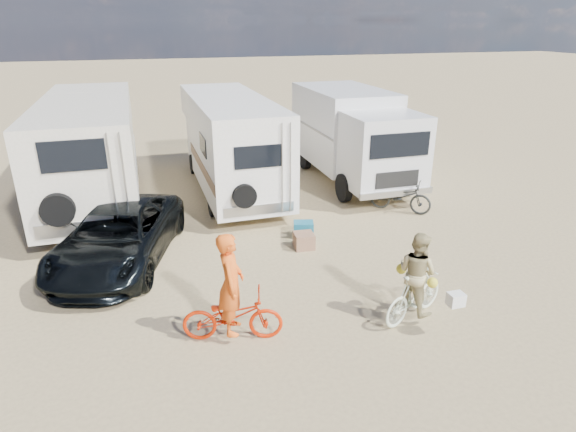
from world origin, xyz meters
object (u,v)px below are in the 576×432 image
object	(u,v)px
box_truck	(353,138)
crate	(304,241)
dark_suv	(118,236)
rider_man	(231,293)
bike_woman	(414,295)
bike_man	(233,316)
bike_parked	(400,196)
rv_left	(91,152)
rider_woman	(416,281)
rv_main	(231,145)
cooler	(303,229)

from	to	relation	value
box_truck	crate	world-z (taller)	box_truck
dark_suv	rider_man	world-z (taller)	rider_man
dark_suv	bike_woman	bearing A→B (deg)	-19.27
dark_suv	bike_man	bearing A→B (deg)	-44.39
box_truck	bike_parked	world-z (taller)	box_truck
box_truck	bike_man	world-z (taller)	box_truck
rv_left	bike_man	xyz separation A→B (m)	(2.82, -8.57, -1.11)
bike_woman	rider_man	distance (m)	3.51
dark_suv	bike_parked	distance (m)	8.09
bike_man	rider_man	size ratio (longest dim) A/B	0.94
rider_woman	bike_parked	size ratio (longest dim) A/B	0.87
bike_man	bike_woman	xyz separation A→B (m)	(3.47, -0.33, 0.03)
rv_main	bike_man	world-z (taller)	rv_main
crate	bike_man	bearing A→B (deg)	-126.75
dark_suv	rider_man	xyz separation A→B (m)	(2.01, -3.79, 0.28)
rv_left	bike_parked	bearing A→B (deg)	-23.46
dark_suv	bike_woman	world-z (taller)	dark_suv
bike_woman	rider_woman	bearing A→B (deg)	156.26
bike_man	crate	bearing A→B (deg)	-22.73
rv_main	cooler	bearing A→B (deg)	-76.97
rv_left	rider_woman	xyz separation A→B (m)	(6.28, -8.90, -0.77)
box_truck	cooler	bearing A→B (deg)	-127.63
bike_parked	cooler	xyz separation A→B (m)	(-3.37, -0.94, -0.28)
rv_main	dark_suv	world-z (taller)	rv_main
box_truck	rv_left	bearing A→B (deg)	176.67
rv_main	bike_parked	size ratio (longest dim) A/B	4.06
bike_parked	cooler	world-z (taller)	bike_parked
dark_suv	bike_woman	xyz separation A→B (m)	(5.47, -4.11, -0.17)
box_truck	crate	xyz separation A→B (m)	(-3.41, -4.84, -1.37)
box_truck	bike_man	size ratio (longest dim) A/B	3.59
rv_left	dark_suv	bearing A→B (deg)	-81.02
bike_parked	bike_woman	bearing A→B (deg)	-163.78
bike_man	rv_left	bearing A→B (deg)	32.20
bike_man	bike_woman	bearing A→B (deg)	-81.39
bike_parked	crate	bearing A→B (deg)	156.45
bike_woman	rider_woman	size ratio (longest dim) A/B	1.03
bike_man	rv_main	bearing A→B (deg)	3.55
rv_left	crate	size ratio (longest dim) A/B	17.56
rv_main	crate	xyz separation A→B (m)	(0.88, -5.09, -1.35)
box_truck	rider_man	size ratio (longest dim) A/B	3.39
bike_woman	bike_parked	xyz separation A→B (m)	(2.54, 5.18, -0.01)
box_truck	rider_woman	bearing A→B (deg)	-105.88
bike_parked	rider_woman	bearing A→B (deg)	-163.78
rv_left	rider_man	xyz separation A→B (m)	(2.82, -8.57, -0.63)
dark_suv	cooler	xyz separation A→B (m)	(4.64, 0.12, -0.46)
rv_main	bike_parked	distance (m)	5.77
box_truck	bike_woman	world-z (taller)	box_truck
box_truck	rider_woman	size ratio (longest dim) A/B	3.99
box_truck	rider_woman	xyz separation A→B (m)	(-2.37, -8.41, -0.76)
dark_suv	rider_woman	world-z (taller)	rider_woman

